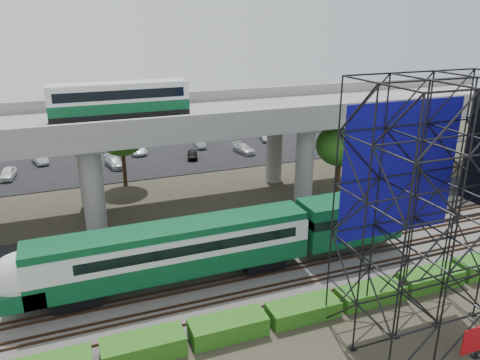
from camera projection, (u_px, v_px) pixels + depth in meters
name	position (u px, v px, depth m)	size (l,w,h in m)	color
ground	(261.00, 285.00, 32.92)	(140.00, 140.00, 0.00)	#474233
ballast_bed	(250.00, 270.00, 34.64)	(90.00, 12.00, 0.20)	slate
service_road	(215.00, 225.00, 42.13)	(90.00, 5.00, 0.08)	black
parking_lot	(160.00, 155.00, 62.78)	(90.00, 18.00, 0.08)	black
harbor_water	(134.00, 122.00, 82.13)	(140.00, 40.00, 0.03)	#3F5667
rail_tracks	(251.00, 268.00, 34.58)	(90.00, 9.52, 0.16)	#472D1E
commuter_train	(203.00, 245.00, 32.50)	(29.30, 3.06, 4.30)	black
overpass	(190.00, 124.00, 44.05)	(80.00, 12.00, 12.40)	#9E9B93
scaffold_tower	(433.00, 218.00, 25.65)	(9.36, 6.36, 15.00)	black
hedge_strip	(303.00, 309.00, 29.29)	(34.60, 1.80, 1.20)	#286316
trees	(147.00, 155.00, 43.67)	(40.94, 16.94, 7.69)	#382314
suv	(133.00, 235.00, 38.86)	(2.03, 4.39, 1.22)	black
parked_cars	(159.00, 152.00, 62.20)	(37.31, 9.50, 1.25)	white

